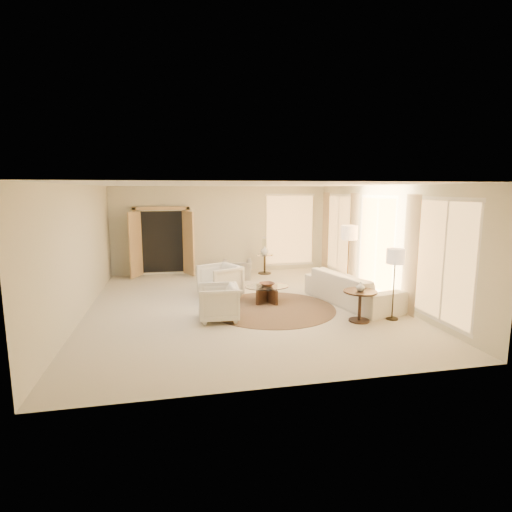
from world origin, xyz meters
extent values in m
cube|color=beige|center=(0.00, 0.00, -0.01)|extent=(7.00, 8.00, 0.02)
cube|color=white|center=(0.00, 0.00, 2.80)|extent=(7.00, 8.00, 0.02)
cube|color=beige|center=(0.00, 4.00, 1.40)|extent=(7.00, 0.04, 2.80)
cube|color=beige|center=(0.00, -4.00, 1.40)|extent=(7.00, 0.04, 2.80)
cube|color=beige|center=(-3.50, 0.00, 1.40)|extent=(0.04, 8.00, 2.80)
cube|color=beige|center=(3.50, 0.00, 1.40)|extent=(0.04, 8.00, 2.80)
cube|color=tan|center=(-1.90, 3.89, 1.08)|extent=(1.80, 0.12, 2.16)
cube|color=tan|center=(-2.70, 3.62, 1.03)|extent=(0.35, 0.66, 2.00)
cube|color=tan|center=(-1.10, 3.62, 1.03)|extent=(0.35, 0.66, 2.00)
cylinder|color=#3B281B|center=(0.62, -0.40, 0.01)|extent=(3.13, 3.13, 0.01)
imported|color=white|center=(2.58, -0.35, 0.37)|extent=(1.61, 2.73, 0.75)
imported|color=white|center=(-0.44, 0.85, 0.45)|extent=(1.12, 1.15, 0.91)
imported|color=white|center=(-0.68, -0.95, 0.41)|extent=(0.79, 0.84, 0.82)
imported|color=#9C9990|center=(0.32, 2.83, 0.38)|extent=(0.95, 0.69, 0.76)
cube|color=black|center=(0.62, 0.16, 0.18)|extent=(0.37, 0.78, 0.36)
cube|color=black|center=(0.62, 0.16, 0.18)|extent=(0.65, 0.59, 0.36)
cylinder|color=white|center=(0.62, 0.16, 0.39)|extent=(1.29, 1.29, 0.02)
cylinder|color=black|center=(2.16, -1.63, 0.02)|extent=(0.43, 0.43, 0.03)
cylinder|color=black|center=(2.16, -1.63, 0.32)|extent=(0.06, 0.06, 0.61)
cylinder|color=black|center=(2.16, -1.63, 0.63)|extent=(0.68, 0.68, 0.03)
cylinder|color=black|center=(1.31, 3.40, 0.02)|extent=(0.42, 0.42, 0.03)
cylinder|color=black|center=(1.31, 3.40, 0.31)|extent=(0.06, 0.06, 0.60)
cylinder|color=white|center=(1.31, 3.40, 0.62)|extent=(0.55, 0.55, 0.03)
cylinder|color=black|center=(2.90, 0.59, 0.02)|extent=(0.30, 0.30, 0.03)
cylinder|color=black|center=(2.90, 0.59, 0.76)|extent=(0.03, 0.03, 1.51)
cylinder|color=beige|center=(2.90, 0.59, 1.60)|extent=(0.43, 0.43, 0.37)
cylinder|color=black|center=(2.90, -1.64, 0.01)|extent=(0.25, 0.25, 0.03)
cylinder|color=black|center=(2.90, -1.64, 0.64)|extent=(0.03, 0.03, 1.27)
cylinder|color=beige|center=(2.90, -1.64, 1.34)|extent=(0.36, 0.36, 0.31)
imported|color=brown|center=(0.62, 0.16, 0.44)|extent=(0.41, 0.41, 0.09)
imported|color=white|center=(2.16, -1.63, 0.73)|extent=(0.23, 0.23, 0.18)
imported|color=white|center=(1.31, 3.40, 0.77)|extent=(0.33, 0.33, 0.27)
camera|label=1|loc=(-1.53, -8.95, 2.69)|focal=28.00mm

